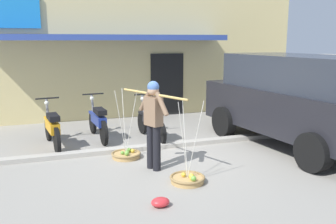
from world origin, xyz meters
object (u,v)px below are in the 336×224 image
object	(u,v)px
motorcycle_second_in_row	(98,121)
fruit_vendor	(153,119)
fruit_basket_right_side	(188,178)
motorcycle_nearest_shop	(52,128)
parked_truck	(297,98)
motorcycle_third_in_row	(151,122)
fruit_basket_left_side	(126,154)
plastic_litter_bag	(160,202)

from	to	relation	value
motorcycle_second_in_row	fruit_vendor	bearing A→B (deg)	-75.31
fruit_vendor	fruit_basket_right_side	xyz separation A→B (m)	(0.35, -0.85, -0.90)
motorcycle_nearest_shop	parked_truck	distance (m)	5.65
motorcycle_second_in_row	motorcycle_third_in_row	bearing A→B (deg)	-21.15
motorcycle_third_in_row	fruit_vendor	bearing A→B (deg)	-105.50
fruit_basket_right_side	motorcycle_third_in_row	size ratio (longest dim) A/B	0.80
fruit_vendor	motorcycle_second_in_row	distance (m)	2.67
fruit_basket_left_side	motorcycle_nearest_shop	bearing A→B (deg)	136.44
fruit_basket_left_side	plastic_litter_bag	world-z (taller)	fruit_basket_left_side
fruit_basket_right_side	motorcycle_nearest_shop	world-z (taller)	fruit_basket_right_side
fruit_vendor	plastic_litter_bag	bearing A→B (deg)	-103.63
motorcycle_third_in_row	plastic_litter_bag	xyz separation A→B (m)	(-0.95, -3.64, -0.38)
motorcycle_second_in_row	parked_truck	size ratio (longest dim) A/B	0.37
fruit_basket_left_side	plastic_litter_bag	size ratio (longest dim) A/B	5.18
fruit_basket_left_side	fruit_basket_right_side	world-z (taller)	same
plastic_litter_bag	parked_truck	bearing A→B (deg)	26.80
fruit_vendor	motorcycle_third_in_row	distance (m)	2.20
plastic_litter_bag	fruit_basket_left_side	bearing A→B (deg)	89.17
motorcycle_third_in_row	parked_truck	world-z (taller)	parked_truck
parked_truck	fruit_basket_right_side	bearing A→B (deg)	-158.56
fruit_basket_right_side	motorcycle_second_in_row	distance (m)	3.55
fruit_vendor	plastic_litter_bag	world-z (taller)	fruit_vendor
fruit_basket_left_side	motorcycle_third_in_row	world-z (taller)	fruit_basket_left_side
motorcycle_third_in_row	parked_truck	xyz separation A→B (m)	(2.98, -1.65, 0.68)
fruit_basket_right_side	plastic_litter_bag	bearing A→B (deg)	-135.16
fruit_vendor	motorcycle_third_in_row	world-z (taller)	fruit_vendor
fruit_basket_right_side	motorcycle_nearest_shop	distance (m)	3.72
fruit_basket_left_side	parked_truck	xyz separation A→B (m)	(3.89, -0.44, 1.05)
fruit_vendor	parked_truck	size ratio (longest dim) A/B	0.34
motorcycle_third_in_row	motorcycle_nearest_shop	bearing A→B (deg)	176.77
parked_truck	plastic_litter_bag	xyz separation A→B (m)	(-3.93, -1.98, -1.06)
fruit_basket_left_side	motorcycle_second_in_row	world-z (taller)	fruit_basket_left_side
fruit_vendor	plastic_litter_bag	xyz separation A→B (m)	(-0.38, -1.58, -0.91)
fruit_vendor	motorcycle_third_in_row	xyz separation A→B (m)	(0.57, 2.06, -0.53)
parked_truck	plastic_litter_bag	bearing A→B (deg)	-153.20
motorcycle_third_in_row	plastic_litter_bag	bearing A→B (deg)	-104.69
fruit_basket_left_side	parked_truck	bearing A→B (deg)	-6.39
motorcycle_second_in_row	plastic_litter_bag	size ratio (longest dim) A/B	6.50
fruit_vendor	motorcycle_third_in_row	size ratio (longest dim) A/B	0.94
fruit_vendor	motorcycle_nearest_shop	xyz separation A→B (m)	(-1.77, 2.19, -0.53)
motorcycle_nearest_shop	motorcycle_second_in_row	world-z (taller)	same
fruit_basket_right_side	fruit_vendor	bearing A→B (deg)	112.48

